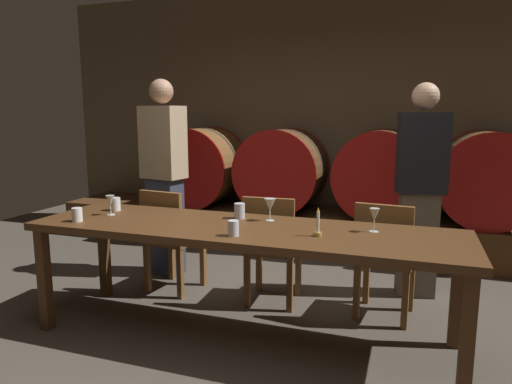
{
  "coord_description": "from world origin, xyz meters",
  "views": [
    {
      "loc": [
        0.86,
        -2.53,
        1.49
      ],
      "look_at": [
        -0.26,
        0.73,
        0.91
      ],
      "focal_mm": 32.27,
      "sensor_mm": 36.0,
      "label": 1
    }
  ],
  "objects": [
    {
      "name": "barrel_shelf",
      "position": [
        0.0,
        2.48,
        0.2
      ],
      "size": [
        6.45,
        0.9,
        0.41
      ],
      "primitive_type": "cube",
      "color": "#4C2D16",
      "rests_on": "ground"
    },
    {
      "name": "candle_center",
      "position": [
        0.35,
        0.12,
        0.82
      ],
      "size": [
        0.05,
        0.05,
        0.18
      ],
      "color": "olive",
      "rests_on": "dining_table"
    },
    {
      "name": "wine_barrel_far_left",
      "position": [
        -1.56,
        2.48,
        0.87
      ],
      "size": [
        0.94,
        0.8,
        0.94
      ],
      "color": "brown",
      "rests_on": "barrel_shelf"
    },
    {
      "name": "chair_right",
      "position": [
        0.7,
        0.8,
        0.49
      ],
      "size": [
        0.44,
        0.44,
        0.88
      ],
      "rotation": [
        0.0,
        0.0,
        3.03
      ],
      "color": "brown",
      "rests_on": "ground"
    },
    {
      "name": "guest_right",
      "position": [
        0.93,
        1.38,
        0.9
      ],
      "size": [
        0.41,
        0.3,
        1.74
      ],
      "rotation": [
        0.0,
        0.0,
        3.3
      ],
      "color": "brown",
      "rests_on": "ground"
    },
    {
      "name": "cup_far_left",
      "position": [
        -1.28,
        -0.04,
        0.82
      ],
      "size": [
        0.07,
        0.07,
        0.09
      ],
      "primitive_type": "cylinder",
      "color": "white",
      "rests_on": "dining_table"
    },
    {
      "name": "guest_left",
      "position": [
        -1.3,
        1.17,
        0.93
      ],
      "size": [
        0.42,
        0.31,
        1.81
      ],
      "rotation": [
        0.0,
        0.0,
        2.96
      ],
      "color": "#33384C",
      "rests_on": "ground"
    },
    {
      "name": "back_wall",
      "position": [
        0.0,
        3.03,
        1.48
      ],
      "size": [
        7.16,
        0.24,
        2.95
      ],
      "primitive_type": "cube",
      "color": "brown",
      "rests_on": "ground"
    },
    {
      "name": "wine_barrel_center_right",
      "position": [
        0.55,
        2.48,
        0.87
      ],
      "size": [
        0.94,
        0.8,
        0.94
      ],
      "color": "#513319",
      "rests_on": "barrel_shelf"
    },
    {
      "name": "wine_barrel_far_right",
      "position": [
        1.55,
        2.48,
        0.87
      ],
      "size": [
        0.94,
        0.8,
        0.94
      ],
      "color": "brown",
      "rests_on": "barrel_shelf"
    },
    {
      "name": "wine_barrel_center_left",
      "position": [
        -0.54,
        2.48,
        0.87
      ],
      "size": [
        0.94,
        0.8,
        0.94
      ],
      "color": "#513319",
      "rests_on": "barrel_shelf"
    },
    {
      "name": "cup_far_right",
      "position": [
        -0.14,
        -0.04,
        0.82
      ],
      "size": [
        0.07,
        0.07,
        0.09
      ],
      "primitive_type": "cylinder",
      "color": "silver",
      "rests_on": "dining_table"
    },
    {
      "name": "chair_center",
      "position": [
        -0.15,
        0.79,
        0.49
      ],
      "size": [
        0.42,
        0.42,
        0.88
      ],
      "rotation": [
        0.0,
        0.0,
        3.19
      ],
      "color": "brown",
      "rests_on": "ground"
    },
    {
      "name": "dining_table",
      "position": [
        -0.17,
        0.2,
        0.7
      ],
      "size": [
        2.84,
        0.78,
        0.77
      ],
      "color": "#4C2D16",
      "rests_on": "ground"
    },
    {
      "name": "cup_center_right",
      "position": [
        -0.27,
        0.41,
        0.83
      ],
      "size": [
        0.07,
        0.07,
        0.11
      ],
      "primitive_type": "cylinder",
      "color": "silver",
      "rests_on": "dining_table"
    },
    {
      "name": "chair_left",
      "position": [
        -1.04,
        0.77,
        0.49
      ],
      "size": [
        0.45,
        0.45,
        0.88
      ],
      "rotation": [
        0.0,
        0.0,
        3.01
      ],
      "color": "brown",
      "rests_on": "ground"
    },
    {
      "name": "wine_glass_left",
      "position": [
        -1.19,
        0.21,
        0.87
      ],
      "size": [
        0.06,
        0.06,
        0.14
      ],
      "color": "silver",
      "rests_on": "dining_table"
    },
    {
      "name": "cup_center_left",
      "position": [
        -1.25,
        0.36,
        0.82
      ],
      "size": [
        0.07,
        0.07,
        0.1
      ],
      "primitive_type": "cylinder",
      "color": "white",
      "rests_on": "dining_table"
    },
    {
      "name": "wine_glass_right",
      "position": [
        0.65,
        0.33,
        0.88
      ],
      "size": [
        0.06,
        0.06,
        0.15
      ],
      "color": "silver",
      "rests_on": "dining_table"
    },
    {
      "name": "ground_plane",
      "position": [
        0.0,
        0.0,
        0.0
      ],
      "size": [
        9.31,
        9.31,
        0.0
      ],
      "primitive_type": "plane",
      "color": "#4C443A"
    },
    {
      "name": "wine_glass_center",
      "position": [
        -0.05,
        0.41,
        0.88
      ],
      "size": [
        0.08,
        0.08,
        0.16
      ],
      "color": "silver",
      "rests_on": "dining_table"
    }
  ]
}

